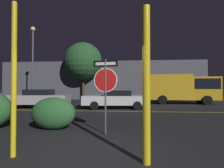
% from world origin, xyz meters
% --- Properties ---
extents(ground_plane, '(260.00, 260.00, 0.00)m').
position_xyz_m(ground_plane, '(0.00, 0.00, 0.00)').
color(ground_plane, black).
extents(road_center_stripe, '(34.77, 0.12, 0.01)m').
position_xyz_m(road_center_stripe, '(0.00, 7.31, 0.00)').
color(road_center_stripe, gold).
rests_on(road_center_stripe, ground_plane).
extents(stop_sign, '(0.86, 0.16, 2.55)m').
position_xyz_m(stop_sign, '(0.29, 1.71, 1.80)').
color(stop_sign, '#4C4C51').
rests_on(stop_sign, ground_plane).
extents(yellow_pole_left, '(0.12, 0.12, 3.58)m').
position_xyz_m(yellow_pole_left, '(-1.58, -0.41, 1.79)').
color(yellow_pole_left, yellow).
rests_on(yellow_pole_left, ground_plane).
extents(yellow_pole_right, '(0.16, 0.16, 3.31)m').
position_xyz_m(yellow_pole_right, '(1.43, -0.53, 1.66)').
color(yellow_pole_right, yellow).
rests_on(yellow_pole_right, ground_plane).
extents(hedge_bush_1, '(1.68, 0.97, 1.21)m').
position_xyz_m(hedge_bush_1, '(-1.76, 2.19, 0.61)').
color(hedge_bush_1, '#285B2D').
rests_on(hedge_bush_1, ground_plane).
extents(passing_car_1, '(5.01, 2.28, 1.42)m').
position_xyz_m(passing_car_1, '(-5.97, 8.90, 0.73)').
color(passing_car_1, '#9E9EA3').
rests_on(passing_car_1, ground_plane).
extents(passing_car_2, '(5.12, 2.40, 1.35)m').
position_xyz_m(passing_car_2, '(0.14, 8.97, 0.70)').
color(passing_car_2, silver).
rests_on(passing_car_2, ground_plane).
extents(delivery_truck, '(6.58, 2.65, 2.80)m').
position_xyz_m(delivery_truck, '(6.42, 13.26, 1.58)').
color(delivery_truck, gold).
rests_on(delivery_truck, ground_plane).
extents(street_lamp, '(0.46, 0.46, 7.72)m').
position_xyz_m(street_lamp, '(-8.51, 12.58, 4.98)').
color(street_lamp, '#4C4C51').
rests_on(street_lamp, ground_plane).
extents(tree_0, '(4.81, 4.81, 7.26)m').
position_xyz_m(tree_0, '(-4.57, 17.48, 4.84)').
color(tree_0, '#422D1E').
rests_on(tree_0, ground_plane).
extents(building_backdrop, '(26.73, 3.91, 4.98)m').
position_xyz_m(building_backdrop, '(-2.54, 19.96, 2.49)').
color(building_backdrop, '#4C4C56').
rests_on(building_backdrop, ground_plane).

